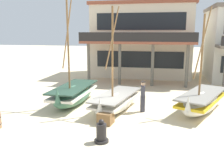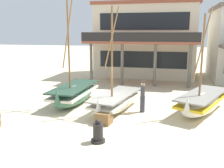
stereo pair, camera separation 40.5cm
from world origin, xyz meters
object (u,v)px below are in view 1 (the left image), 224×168
fishing_boat_near_left (74,94)px  capstan_winch (101,133)px  fishing_boat_far_right (116,101)px  harbor_building_main (142,40)px  fishing_boat_centre_large (201,101)px  fisherman_by_hull (143,97)px  cargo_crate (106,118)px

fishing_boat_near_left → capstan_winch: fishing_boat_near_left is taller
fishing_boat_far_right → fishing_boat_near_left: bearing=164.6°
fishing_boat_near_left → fishing_boat_far_right: fishing_boat_near_left is taller
capstan_winch → harbor_building_main: 16.16m
fishing_boat_near_left → fishing_boat_centre_large: (7.26, 0.04, -0.03)m
fisherman_by_hull → capstan_winch: bearing=-106.6°
fishing_boat_far_right → cargo_crate: bearing=-92.7°
fishing_boat_far_right → cargo_crate: (-0.10, -2.07, -0.26)m
fisherman_by_hull → fishing_boat_near_left: bearing=171.2°
fishing_boat_far_right → fisherman_by_hull: fishing_boat_far_right is taller
fishing_boat_near_left → fishing_boat_far_right: 2.84m
fishing_boat_near_left → harbor_building_main: size_ratio=0.67×
fishing_boat_centre_large → fisherman_by_hull: fishing_boat_centre_large is taller
fishing_boat_near_left → harbor_building_main: (3.01, 11.06, 2.84)m
fisherman_by_hull → fishing_boat_centre_large: bearing=12.4°
fishing_boat_near_left → harbor_building_main: harbor_building_main is taller
capstan_winch → cargo_crate: size_ratio=1.41×
fishing_boat_near_left → fishing_boat_centre_large: bearing=0.3°
fishing_boat_near_left → capstan_winch: 5.63m
fishing_boat_centre_large → fishing_boat_near_left: bearing=-179.7°
fishing_boat_centre_large → cargo_crate: (-4.63, -2.87, -0.31)m
fishing_boat_near_left → fishing_boat_far_right: (2.73, -0.76, -0.08)m
fishing_boat_centre_large → harbor_building_main: harbor_building_main is taller
harbor_building_main → fisherman_by_hull: bearing=-84.3°
fishing_boat_far_right → fisherman_by_hull: size_ratio=3.29×
capstan_winch → harbor_building_main: harbor_building_main is taller
harbor_building_main → fishing_boat_near_left: bearing=-105.2°
capstan_winch → cargo_crate: 1.99m
fisherman_by_hull → capstan_winch: 4.36m
fishing_boat_centre_large → harbor_building_main: (-4.26, 11.02, 2.87)m
fishing_boat_centre_large → capstan_winch: bearing=-131.9°
fishing_boat_near_left → fishing_boat_far_right: size_ratio=1.15×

